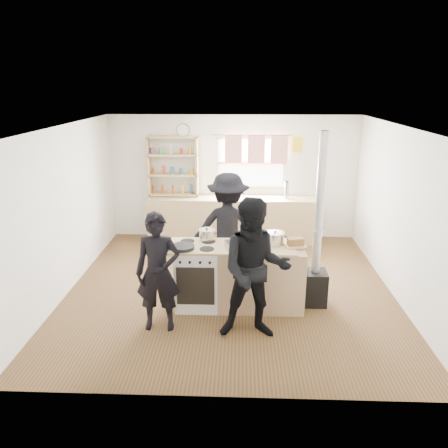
{
  "coord_description": "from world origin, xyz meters",
  "views": [
    {
      "loc": [
        0.15,
        -6.23,
        3.09
      ],
      "look_at": [
        -0.09,
        -0.1,
        1.1
      ],
      "focal_mm": 35.0,
      "sensor_mm": 36.0,
      "label": 1
    }
  ],
  "objects_px": {
    "skillet_greens": "(183,247)",
    "bread_board": "(295,243)",
    "stockpot_counter": "(275,238)",
    "flue_heater": "(316,262)",
    "person_near_left": "(158,273)",
    "thermos": "(286,190)",
    "cooking_island": "(239,276)",
    "stockpot_stove": "(207,235)",
    "person_near_right": "(255,270)",
    "roast_tray": "(240,244)",
    "person_far": "(228,228)"
  },
  "relations": [
    {
      "from": "skillet_greens",
      "to": "bread_board",
      "type": "bearing_deg",
      "value": 5.75
    },
    {
      "from": "stockpot_counter",
      "to": "bread_board",
      "type": "height_order",
      "value": "stockpot_counter"
    },
    {
      "from": "flue_heater",
      "to": "person_near_left",
      "type": "bearing_deg",
      "value": -160.74
    },
    {
      "from": "thermos",
      "to": "bread_board",
      "type": "height_order",
      "value": "thermos"
    },
    {
      "from": "cooking_island",
      "to": "skillet_greens",
      "type": "height_order",
      "value": "skillet_greens"
    },
    {
      "from": "bread_board",
      "to": "person_near_left",
      "type": "bearing_deg",
      "value": -160.65
    },
    {
      "from": "thermos",
      "to": "stockpot_stove",
      "type": "distance_m",
      "value": 2.91
    },
    {
      "from": "bread_board",
      "to": "person_near_right",
      "type": "bearing_deg",
      "value": -126.88
    },
    {
      "from": "flue_heater",
      "to": "person_near_right",
      "type": "bearing_deg",
      "value": -135.58
    },
    {
      "from": "cooking_island",
      "to": "person_near_right",
      "type": "bearing_deg",
      "value": -75.63
    },
    {
      "from": "person_near_left",
      "to": "roast_tray",
      "type": "bearing_deg",
      "value": 27.93
    },
    {
      "from": "stockpot_counter",
      "to": "roast_tray",
      "type": "bearing_deg",
      "value": -166.72
    },
    {
      "from": "skillet_greens",
      "to": "person_near_right",
      "type": "xyz_separation_m",
      "value": [
        0.97,
        -0.61,
        -0.05
      ]
    },
    {
      "from": "stockpot_counter",
      "to": "thermos",
      "type": "bearing_deg",
      "value": 81.12
    },
    {
      "from": "stockpot_stove",
      "to": "flue_heater",
      "type": "xyz_separation_m",
      "value": [
        1.56,
        -0.1,
        -0.36
      ]
    },
    {
      "from": "stockpot_stove",
      "to": "person_near_right",
      "type": "bearing_deg",
      "value": -55.65
    },
    {
      "from": "person_near_left",
      "to": "person_far",
      "type": "height_order",
      "value": "person_far"
    },
    {
      "from": "person_near_right",
      "to": "flue_heater",
      "type": "bearing_deg",
      "value": 43.38
    },
    {
      "from": "person_near_left",
      "to": "skillet_greens",
      "type": "bearing_deg",
      "value": 59.65
    },
    {
      "from": "stockpot_stove",
      "to": "person_far",
      "type": "bearing_deg",
      "value": 67.12
    },
    {
      "from": "stockpot_counter",
      "to": "person_near_left",
      "type": "bearing_deg",
      "value": -155.07
    },
    {
      "from": "cooking_island",
      "to": "person_far",
      "type": "xyz_separation_m",
      "value": [
        -0.19,
        0.89,
        0.42
      ]
    },
    {
      "from": "cooking_island",
      "to": "bread_board",
      "type": "distance_m",
      "value": 0.93
    },
    {
      "from": "skillet_greens",
      "to": "flue_heater",
      "type": "xyz_separation_m",
      "value": [
        1.86,
        0.26,
        -0.31
      ]
    },
    {
      "from": "roast_tray",
      "to": "person_far",
      "type": "distance_m",
      "value": 0.95
    },
    {
      "from": "bread_board",
      "to": "thermos",
      "type": "bearing_deg",
      "value": 87.04
    },
    {
      "from": "stockpot_stove",
      "to": "bread_board",
      "type": "relative_size",
      "value": 0.72
    },
    {
      "from": "roast_tray",
      "to": "flue_heater",
      "type": "height_order",
      "value": "flue_heater"
    },
    {
      "from": "cooking_island",
      "to": "stockpot_counter",
      "type": "xyz_separation_m",
      "value": [
        0.49,
        0.08,
        0.55
      ]
    },
    {
      "from": "flue_heater",
      "to": "person_near_right",
      "type": "relative_size",
      "value": 1.38
    },
    {
      "from": "skillet_greens",
      "to": "person_near_left",
      "type": "distance_m",
      "value": 0.57
    },
    {
      "from": "person_near_right",
      "to": "person_far",
      "type": "xyz_separation_m",
      "value": [
        -0.38,
        1.65,
        -0.02
      ]
    },
    {
      "from": "thermos",
      "to": "person_near_right",
      "type": "xyz_separation_m",
      "value": [
        -0.72,
        -3.53,
        -0.16
      ]
    },
    {
      "from": "person_near_right",
      "to": "roast_tray",
      "type": "bearing_deg",
      "value": 103.91
    },
    {
      "from": "roast_tray",
      "to": "thermos",
      "type": "bearing_deg",
      "value": 71.94
    },
    {
      "from": "stockpot_stove",
      "to": "flue_heater",
      "type": "distance_m",
      "value": 1.61
    },
    {
      "from": "thermos",
      "to": "person_near_left",
      "type": "height_order",
      "value": "person_near_left"
    },
    {
      "from": "stockpot_counter",
      "to": "person_near_right",
      "type": "height_order",
      "value": "person_near_right"
    },
    {
      "from": "thermos",
      "to": "cooking_island",
      "type": "bearing_deg",
      "value": -108.27
    },
    {
      "from": "flue_heater",
      "to": "person_far",
      "type": "bearing_deg",
      "value": 148.56
    },
    {
      "from": "skillet_greens",
      "to": "flue_heater",
      "type": "distance_m",
      "value": 1.91
    },
    {
      "from": "skillet_greens",
      "to": "person_near_left",
      "type": "height_order",
      "value": "person_near_left"
    },
    {
      "from": "stockpot_stove",
      "to": "person_near_left",
      "type": "xyz_separation_m",
      "value": [
        -0.56,
        -0.84,
        -0.22
      ]
    },
    {
      "from": "roast_tray",
      "to": "flue_heater",
      "type": "bearing_deg",
      "value": 7.73
    },
    {
      "from": "thermos",
      "to": "person_far",
      "type": "xyz_separation_m",
      "value": [
        -1.1,
        -1.88,
        -0.18
      ]
    },
    {
      "from": "flue_heater",
      "to": "person_near_left",
      "type": "xyz_separation_m",
      "value": [
        -2.12,
        -0.74,
        0.14
      ]
    },
    {
      "from": "roast_tray",
      "to": "flue_heater",
      "type": "xyz_separation_m",
      "value": [
        1.09,
        0.15,
        -0.32
      ]
    },
    {
      "from": "thermos",
      "to": "bread_board",
      "type": "relative_size",
      "value": 1.05
    },
    {
      "from": "flue_heater",
      "to": "roast_tray",
      "type": "bearing_deg",
      "value": -172.27
    },
    {
      "from": "skillet_greens",
      "to": "person_far",
      "type": "xyz_separation_m",
      "value": [
        0.59,
        1.04,
        -0.07
      ]
    }
  ]
}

